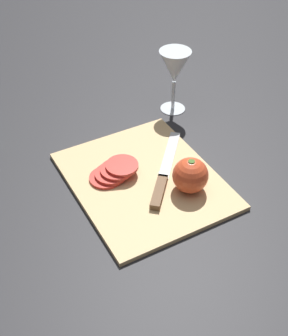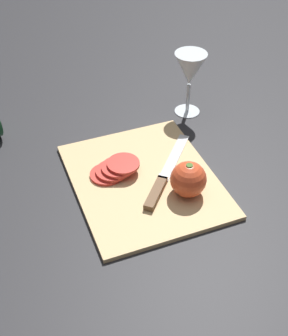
{
  "view_description": "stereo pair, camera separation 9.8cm",
  "coord_description": "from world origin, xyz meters",
  "px_view_note": "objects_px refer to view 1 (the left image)",
  "views": [
    {
      "loc": [
        -0.66,
        0.35,
        0.68
      ],
      "look_at": [
        -0.01,
        -0.01,
        0.04
      ],
      "focal_mm": 50.0,
      "sensor_mm": 36.0,
      "label": 1
    },
    {
      "loc": [
        -0.7,
        0.26,
        0.68
      ],
      "look_at": [
        -0.01,
        -0.01,
        0.04
      ],
      "focal_mm": 50.0,
      "sensor_mm": 36.0,
      "label": 2
    }
  ],
  "objects_px": {
    "knife": "(162,182)",
    "tomato_slice_stack_near": "(114,172)",
    "whole_tomato": "(190,175)",
    "wine_glass": "(175,69)"
  },
  "relations": [
    {
      "from": "whole_tomato",
      "to": "wine_glass",
      "type": "bearing_deg",
      "value": -25.4
    },
    {
      "from": "knife",
      "to": "whole_tomato",
      "type": "bearing_deg",
      "value": -91.16
    },
    {
      "from": "knife",
      "to": "tomato_slice_stack_near",
      "type": "xyz_separation_m",
      "value": [
        0.07,
        0.08,
        0.01
      ]
    },
    {
      "from": "wine_glass",
      "to": "knife",
      "type": "distance_m",
      "value": 0.32
    },
    {
      "from": "whole_tomato",
      "to": "tomato_slice_stack_near",
      "type": "xyz_separation_m",
      "value": [
        0.11,
        0.12,
        -0.02
      ]
    },
    {
      "from": "wine_glass",
      "to": "whole_tomato",
      "type": "bearing_deg",
      "value": 154.6
    },
    {
      "from": "whole_tomato",
      "to": "knife",
      "type": "relative_size",
      "value": 0.35
    },
    {
      "from": "knife",
      "to": "tomato_slice_stack_near",
      "type": "relative_size",
      "value": 1.96
    },
    {
      "from": "whole_tomato",
      "to": "tomato_slice_stack_near",
      "type": "height_order",
      "value": "whole_tomato"
    },
    {
      "from": "wine_glass",
      "to": "knife",
      "type": "xyz_separation_m",
      "value": [
        -0.25,
        0.18,
        -0.1
      ]
    }
  ]
}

